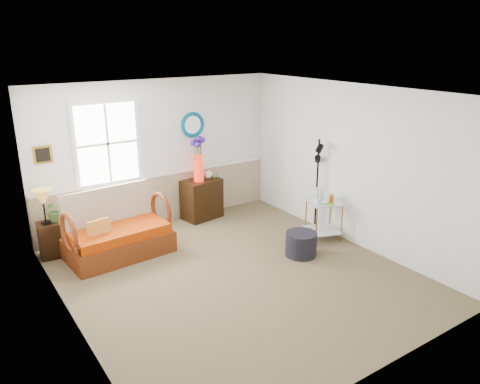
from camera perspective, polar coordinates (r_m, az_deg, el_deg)
floor at (r=6.84m, az=-0.47°, el=-10.14°), size 4.50×5.00×0.01m
ceiling at (r=6.05m, az=-0.53°, el=12.05°), size 4.50×5.00×0.01m
walls at (r=6.33m, az=-0.50°, el=0.26°), size 4.51×5.01×2.60m
wainscot at (r=8.67m, az=-9.61°, el=-0.87°), size 4.46×0.02×0.90m
chair_rail at (r=8.52m, az=-9.75°, el=2.10°), size 4.46×0.04×0.06m
window at (r=8.04m, az=-15.86°, el=5.70°), size 1.14×0.06×1.44m
picture at (r=7.81m, az=-22.93°, el=4.21°), size 0.28×0.03×0.28m
mirror at (r=8.64m, az=-5.82°, el=8.16°), size 0.47×0.07×0.47m
loveseat at (r=7.48m, az=-14.71°, el=-3.88°), size 1.62×0.99×1.02m
throw_pillow at (r=7.31m, az=-16.72°, el=-4.60°), size 0.36×0.15×0.35m
lamp_stand at (r=7.85m, az=-22.19°, el=-5.44°), size 0.35×0.35×0.56m
table_lamp at (r=7.63m, az=-22.79°, el=-1.70°), size 0.32×0.32×0.55m
potted_plant at (r=7.75m, az=-21.66°, el=-2.38°), size 0.36×0.39×0.27m
cabinet at (r=8.81m, az=-4.70°, el=-0.85°), size 0.76×0.55×0.75m
flower_vase at (r=8.52m, az=-5.12°, el=3.95°), size 0.28×0.28×0.81m
side_table at (r=8.02m, az=10.14°, el=-3.36°), size 0.68×0.68×0.67m
tabletop_items at (r=7.83m, az=10.33°, el=-0.43°), size 0.50×0.50×0.22m
floor_lamp at (r=8.20m, az=9.35°, el=0.77°), size 0.31×0.31×1.64m
ottoman at (r=7.42m, az=7.45°, el=-6.31°), size 0.56×0.56×0.38m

